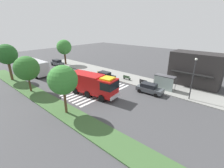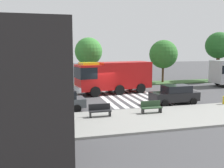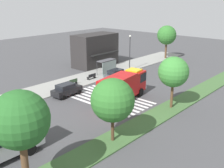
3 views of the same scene
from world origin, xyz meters
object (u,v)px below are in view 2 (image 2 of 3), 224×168
object	(u,v)px
bench_west_of_shelter	(151,107)
median_tree_west	(163,54)
parked_car_east	(58,101)
fire_hydrant	(224,100)
fire_truck	(112,76)
parked_car_mid	(175,94)
bus_stop_shelter	(42,95)
median_tree_center	(89,51)
median_tree_far_west	(219,46)
bench_near_shelter	(100,110)

from	to	relation	value
bench_west_of_shelter	median_tree_west	distance (m)	18.50
parked_car_east	fire_hydrant	size ratio (longest dim) A/B	6.48
fire_truck	parked_car_mid	distance (m)	8.00
parked_car_mid	bench_west_of_shelter	size ratio (longest dim) A/B	2.73
bus_stop_shelter	parked_car_east	bearing A→B (deg)	-112.26
bus_stop_shelter	bench_west_of_shelter	distance (m)	8.12
fire_truck	fire_hydrant	xyz separation A→B (m)	(-8.00, 8.51, -1.50)
fire_truck	parked_car_mid	xyz separation A→B (m)	(-4.07, 6.81, -1.11)
bench_west_of_shelter	parked_car_mid	bearing A→B (deg)	-141.34
bus_stop_shelter	fire_hydrant	size ratio (longest dim) A/B	5.00
parked_car_mid	median_tree_center	world-z (taller)	median_tree_center
fire_truck	median_tree_west	distance (m)	11.43
median_tree_center	fire_hydrant	distance (m)	18.01
median_tree_far_west	fire_hydrant	size ratio (longest dim) A/B	10.41
bench_west_of_shelter	fire_hydrant	bearing A→B (deg)	-171.41
fire_truck	fire_hydrant	distance (m)	11.77
parked_car_mid	parked_car_east	world-z (taller)	parked_car_mid
bus_stop_shelter	bench_near_shelter	distance (m)	4.20
bench_near_shelter	median_tree_center	world-z (taller)	median_tree_center
median_tree_far_west	median_tree_west	size ratio (longest dim) A/B	1.21
bench_near_shelter	median_tree_far_west	bearing A→B (deg)	-144.12
parked_car_east	median_tree_center	world-z (taller)	median_tree_center
fire_hydrant	median_tree_far_west	bearing A→B (deg)	-125.37
parked_car_east	bench_west_of_shelter	xyz separation A→B (m)	(-6.84, 2.83, -0.27)
bench_west_of_shelter	median_tree_far_west	size ratio (longest dim) A/B	0.22
parked_car_east	bus_stop_shelter	world-z (taller)	bus_stop_shelter
parked_car_east	fire_truck	bearing A→B (deg)	-136.04
parked_car_mid	bench_near_shelter	world-z (taller)	parked_car_mid
bench_near_shelter	median_tree_center	bearing A→B (deg)	-97.17
bus_stop_shelter	median_tree_west	size ratio (longest dim) A/B	0.58
median_tree_far_west	fire_hydrant	distance (m)	18.74
bench_west_of_shelter	median_tree_center	size ratio (longest dim) A/B	0.25
fire_truck	median_tree_west	xyz separation A→B (m)	(-9.32, -6.25, 2.16)
parked_car_mid	fire_hydrant	size ratio (longest dim) A/B	6.24
fire_truck	parked_car_mid	world-z (taller)	fire_truck
bench_west_of_shelter	median_tree_far_west	bearing A→B (deg)	-138.49
median_tree_far_west	median_tree_west	distance (m)	9.23
fire_hydrant	median_tree_west	bearing A→B (deg)	-95.12
median_tree_center	median_tree_west	bearing A→B (deg)	180.00
parked_car_mid	bench_west_of_shelter	world-z (taller)	parked_car_mid
parked_car_east	fire_hydrant	xyz separation A→B (m)	(-14.31, 1.70, -0.38)
parked_car_mid	median_tree_west	size ratio (longest dim) A/B	0.72
bench_west_of_shelter	median_tree_center	distance (m)	16.50
bench_near_shelter	fire_hydrant	world-z (taller)	bench_near_shelter
median_tree_west	bus_stop_shelter	bearing A→B (deg)	43.43
parked_car_east	bench_near_shelter	xyz separation A→B (m)	(-2.83, 2.83, -0.27)
parked_car_mid	fire_hydrant	bearing A→B (deg)	154.17
parked_car_mid	parked_car_east	size ratio (longest dim) A/B	0.96
fire_truck	median_tree_far_west	xyz separation A→B (m)	(-18.47, -6.25, 3.39)
fire_truck	fire_hydrant	bearing A→B (deg)	124.23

